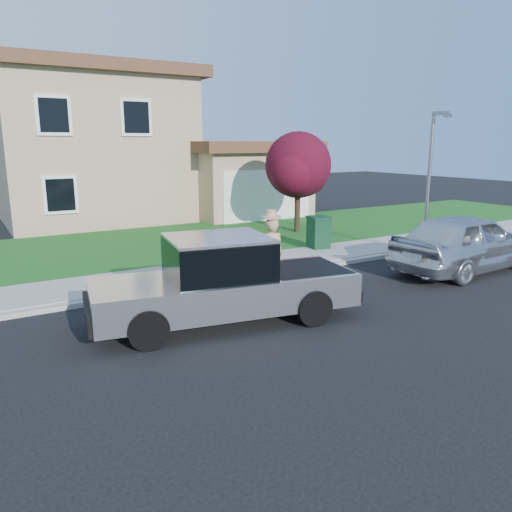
# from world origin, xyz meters

# --- Properties ---
(ground) EXTENTS (80.00, 80.00, 0.00)m
(ground) POSITION_xyz_m (0.00, 0.00, 0.00)
(ground) COLOR black
(ground) RESTS_ON ground
(curb) EXTENTS (40.00, 0.20, 0.12)m
(curb) POSITION_xyz_m (1.00, 2.90, 0.06)
(curb) COLOR gray
(curb) RESTS_ON ground
(sidewalk) EXTENTS (40.00, 2.00, 0.15)m
(sidewalk) POSITION_xyz_m (1.00, 4.00, 0.07)
(sidewalk) COLOR gray
(sidewalk) RESTS_ON ground
(lawn) EXTENTS (40.00, 7.00, 0.10)m
(lawn) POSITION_xyz_m (1.00, 8.50, 0.05)
(lawn) COLOR #154A16
(lawn) RESTS_ON ground
(house) EXTENTS (14.00, 11.30, 6.85)m
(house) POSITION_xyz_m (1.31, 16.38, 3.17)
(house) COLOR tan
(house) RESTS_ON ground
(pickup_truck) EXTENTS (5.65, 2.72, 1.78)m
(pickup_truck) POSITION_xyz_m (-1.30, 0.39, 0.83)
(pickup_truck) COLOR black
(pickup_truck) RESTS_ON ground
(woman) EXTENTS (0.75, 0.56, 2.04)m
(woman) POSITION_xyz_m (0.61, 1.61, 0.97)
(woman) COLOR tan
(woman) RESTS_ON ground
(sedan) EXTENTS (5.03, 2.22, 1.68)m
(sedan) POSITION_xyz_m (6.50, 0.50, 0.84)
(sedan) COLOR silver
(sedan) RESTS_ON ground
(ornamental_tree) EXTENTS (2.86, 2.58, 3.93)m
(ornamental_tree) POSITION_xyz_m (5.93, 7.83, 2.61)
(ornamental_tree) COLOR black
(ornamental_tree) RESTS_ON lawn
(trash_bin) EXTENTS (0.77, 0.85, 1.05)m
(trash_bin) POSITION_xyz_m (4.51, 4.70, 0.68)
(trash_bin) COLOR #0D321C
(trash_bin) RESTS_ON sidewalk
(street_lamp) EXTENTS (0.26, 0.59, 4.50)m
(street_lamp) POSITION_xyz_m (6.92, 2.29, 2.57)
(street_lamp) COLOR slate
(street_lamp) RESTS_ON ground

